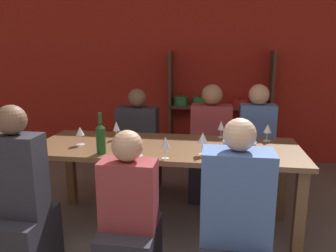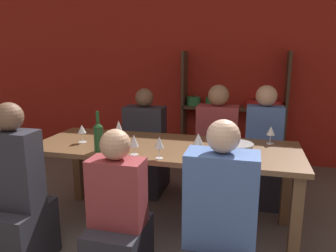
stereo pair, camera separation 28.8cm
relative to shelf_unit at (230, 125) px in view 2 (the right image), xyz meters
name	(u,v)px [view 2 (the right image)]	position (x,y,z in m)	size (l,w,h in m)	color
wall_back_red	(212,68)	(-0.29, 0.20, 0.79)	(8.80, 0.06, 2.70)	red
shelf_unit	(230,125)	(0.00, 0.00, 0.00)	(1.42, 0.30, 1.58)	#4C3828
dining_table	(165,156)	(-0.42, -1.94, 0.12)	(2.27, 0.84, 0.78)	brown
mixing_bowl	(236,149)	(0.18, -2.07, 0.28)	(0.27, 0.27, 0.10)	#B7BABC
wine_bottle_green	(98,136)	(-0.90, -2.23, 0.35)	(0.08, 0.08, 0.33)	#1E4C23
wine_glass_empty_a	(159,143)	(-0.38, -2.29, 0.34)	(0.07, 0.07, 0.17)	white
wine_glass_empty_b	(134,141)	(-0.59, -2.25, 0.33)	(0.07, 0.07, 0.16)	white
wine_glass_white_a	(82,130)	(-1.17, -2.02, 0.34)	(0.07, 0.07, 0.16)	white
wine_glass_white_b	(224,127)	(0.04, -1.59, 0.33)	(0.07, 0.07, 0.16)	white
wine_glass_red_a	(198,139)	(-0.11, -2.14, 0.35)	(0.08, 0.08, 0.18)	white
wine_glass_white_c	(119,126)	(-0.91, -1.79, 0.33)	(0.07, 0.07, 0.17)	white
wine_glass_empty_c	(271,131)	(0.46, -1.65, 0.33)	(0.07, 0.07, 0.16)	white
person_near_a	(219,241)	(0.13, -2.73, -0.13)	(0.43, 0.53, 1.19)	#2D2D38
person_far_a	(145,155)	(-0.86, -1.17, -0.14)	(0.45, 0.56, 1.18)	#2D2D38
person_near_b	(19,207)	(-1.33, -2.70, -0.10)	(0.36, 0.45, 1.23)	#2D2D38
person_far_b	(216,158)	(-0.05, -1.17, -0.11)	(0.43, 0.54, 1.24)	#2D2D38
person_near_c	(118,226)	(-0.56, -2.67, -0.16)	(0.37, 0.46, 1.08)	#2D2D38
person_far_c	(262,160)	(0.42, -1.18, -0.09)	(0.36, 0.46, 1.25)	#2D2D38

